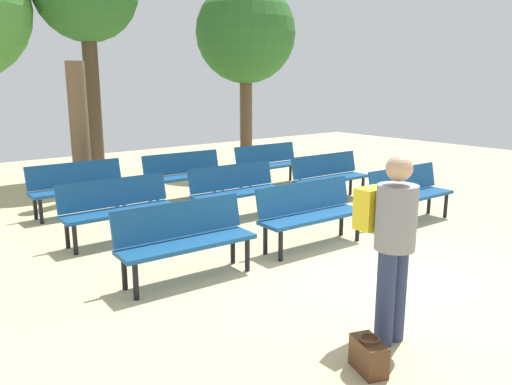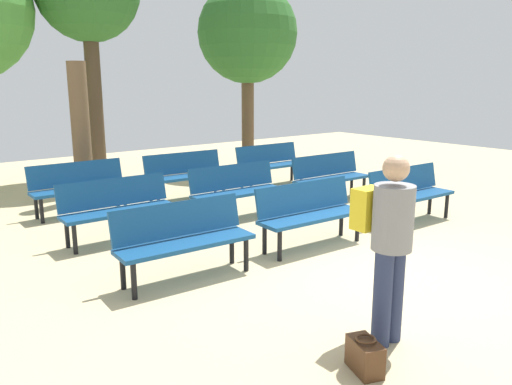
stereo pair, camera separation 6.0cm
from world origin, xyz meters
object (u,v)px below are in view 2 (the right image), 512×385
Objects in this scene: bench_r1_c2 at (330,175)px; visitor_with_backpack at (388,238)px; bench_r0_c1 at (310,210)px; bench_r2_c2 at (270,162)px; bench_r0_c2 at (409,191)px; tree_0 at (81,132)px; bench_r0_c0 at (183,236)px; bench_r2_c0 at (79,185)px; tree_2 at (248,34)px; bench_r1_c0 at (118,205)px; bench_r2_c1 at (186,172)px; bench_r1_c1 at (236,188)px; handbag at (365,356)px.

visitor_with_backpack is (-3.46, -3.94, 0.43)m from bench_r1_c2.
visitor_with_backpack reaches higher than bench_r0_c1.
bench_r1_c2 and bench_r2_c2 have the same top height.
tree_0 reaches higher than bench_r0_c2.
bench_r0_c0 is 1.01× the size of bench_r2_c0.
bench_r1_c2 is 0.63× the size of tree_0.
tree_2 is at bearing 13.10° from tree_0.
bench_r1_c0 is at bearing -81.05° from visitor_with_backpack.
tree_2 is at bearing 37.25° from bench_r1_c0.
bench_r0_c2 and bench_r2_c0 have the same top height.
bench_r0_c2 is 5.97m from tree_0.
bench_r1_c0 is at bearing -158.09° from bench_r2_c2.
bench_r2_c1 is (-1.95, 3.67, 0.00)m from bench_r0_c2.
bench_r2_c0 is (-4.02, 2.00, 0.00)m from bench_r1_c2.
bench_r1_c1 reaches higher than handbag.
visitor_with_backpack is (-3.53, -5.76, 0.43)m from bench_r2_c2.
bench_r1_c2 is at bearing -1.78° from bench_r1_c0.
bench_r1_c2 is 2.75m from bench_r2_c1.
bench_r0_c0 is at bearing -96.33° from tree_0.
bench_r2_c1 is (2.02, -0.12, 0.00)m from bench_r2_c0.
bench_r0_c2 is 3.61m from bench_r2_c2.
bench_r2_c2 is at bearing 1.21° from bench_r2_c1.
handbag is (-3.97, -4.16, -0.37)m from bench_r1_c2.
bench_r1_c2 is 4.71m from tree_0.
handbag is at bearing -123.27° from bench_r0_c1.
bench_r2_c1 is 6.36m from handbag.
bench_r1_c1 is 2.09m from bench_r1_c2.
bench_r1_c1 is at bearing 178.29° from bench_r1_c2.
bench_r0_c0 is 2.66m from bench_r1_c1.
bench_r1_c0 is 1.00× the size of bench_r1_c2.
bench_r1_c0 is at bearing -143.86° from tree_2.
bench_r1_c0 is 0.62× the size of tree_0.
bench_r1_c2 is at bearing 24.90° from bench_r0_c0.
bench_r0_c2 is 5.48m from bench_r2_c0.
bench_r2_c2 is (2.23, 3.50, 0.00)m from bench_r0_c1.
bench_r1_c1 is at bearing -108.56° from visitor_with_backpack.
bench_r1_c0 is at bearing -179.98° from bench_r1_c1.
bench_r0_c1 is 2.70m from bench_r1_c0.
bench_r1_c2 is (2.08, -0.13, 0.00)m from bench_r1_c1.
bench_r1_c1 is 3.29m from tree_0.
bench_r0_c1 and bench_r2_c2 have the same top height.
tree_2 is (1.10, 2.24, 2.86)m from bench_r2_c2.
tree_0 is (0.43, 0.95, 0.78)m from bench_r2_c0.
bench_r1_c2 reaches higher than handbag.
bench_r0_c1 is 7.22m from tree_2.
bench_r0_c1 is 2.65m from visitor_with_backpack.
bench_r2_c0 is (-1.85, 3.68, 0.00)m from bench_r0_c1.
tree_2 is (5.27, 5.67, 2.86)m from bench_r0_c0.
bench_r0_c1 is 0.98× the size of visitor_with_backpack.
bench_r0_c0 reaches higher than handbag.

